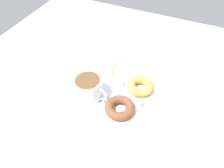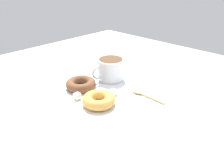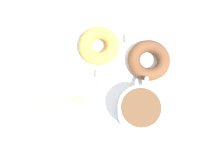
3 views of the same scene
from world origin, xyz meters
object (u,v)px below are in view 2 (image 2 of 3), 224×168
Objects in this scene: donut_far at (99,100)px; sugar_cube_extra at (77,96)px; donut_near_cup at (81,84)px; spoon at (141,93)px; sugar_cube at (113,92)px; coffee_cup at (110,68)px.

donut_far is 7.42cm from sugar_cube_extra.
donut_near_cup is 7.08cm from sugar_cube_extra.
spoon is 8.76cm from sugar_cube.
sugar_cube_extra is at bearing 51.71° from spoon.
sugar_cube is at bearing 46.59° from spoon.
sugar_cube_extra reaches higher than spoon.
spoon is at bearing -133.41° from sugar_cube.
coffee_cup is 1.25× the size of donut_near_cup.
sugar_cube is at bearing 138.42° from coffee_cup.
coffee_cup is at bearing -41.58° from sugar_cube.
donut_far reaches higher than sugar_cube.
sugar_cube_extra is at bearing 55.73° from sugar_cube.
sugar_cube_extra is (6.26, 9.18, 0.01)cm from sugar_cube.
donut_near_cup is 0.83× the size of spoon.
donut_far is at bearing 123.45° from coffee_cup.
spoon is (-5.25, -13.22, -1.13)cm from donut_far.
donut_near_cup reaches higher than sugar_cube.
spoon is (-17.01, -10.31, -1.06)cm from donut_near_cup.
coffee_cup is 18.08cm from donut_far.
sugar_cube is 11.11cm from sugar_cube_extra.
sugar_cube is 0.99× the size of sugar_cube_extra.
coffee_cup reaches higher than donut_near_cup.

